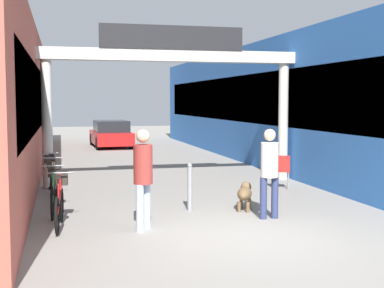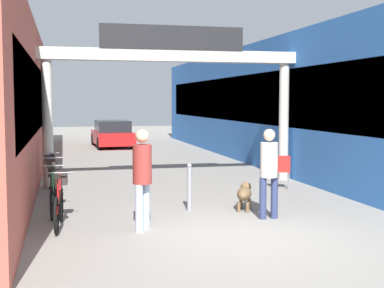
# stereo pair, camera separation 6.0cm
# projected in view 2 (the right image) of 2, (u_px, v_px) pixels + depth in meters

# --- Properties ---
(ground_plane) EXTENTS (80.00, 80.00, 0.00)m
(ground_plane) POSITION_uv_depth(u_px,v_px,m) (243.00, 237.00, 9.09)
(ground_plane) COLOR gray
(storefront_right) EXTENTS (3.00, 26.00, 4.35)m
(storefront_right) POSITION_uv_depth(u_px,v_px,m) (275.00, 104.00, 20.76)
(storefront_right) COLOR blue
(storefront_right) RESTS_ON ground_plane
(arcade_sign_gateway) EXTENTS (7.40, 0.47, 4.35)m
(arcade_sign_gateway) POSITION_uv_depth(u_px,v_px,m) (172.00, 73.00, 14.74)
(arcade_sign_gateway) COLOR beige
(arcade_sign_gateway) RESTS_ON ground_plane
(pedestrian_with_dog) EXTENTS (0.38, 0.34, 1.77)m
(pedestrian_with_dog) POSITION_uv_depth(u_px,v_px,m) (269.00, 167.00, 10.44)
(pedestrian_with_dog) COLOR navy
(pedestrian_with_dog) RESTS_ON ground_plane
(pedestrian_companion) EXTENTS (0.48, 0.48, 1.81)m
(pedestrian_companion) POSITION_uv_depth(u_px,v_px,m) (142.00, 172.00, 9.48)
(pedestrian_companion) COLOR #A5BFE0
(pedestrian_companion) RESTS_ON ground_plane
(dog_on_leash) EXTENTS (0.57, 0.81, 0.57)m
(dog_on_leash) POSITION_uv_depth(u_px,v_px,m) (245.00, 193.00, 11.34)
(dog_on_leash) COLOR brown
(dog_on_leash) RESTS_ON ground_plane
(bicycle_red_nearest) EXTENTS (0.46, 1.69, 0.98)m
(bicycle_red_nearest) POSITION_uv_depth(u_px,v_px,m) (59.00, 203.00, 9.83)
(bicycle_red_nearest) COLOR black
(bicycle_red_nearest) RESTS_ON ground_plane
(bicycle_green_second) EXTENTS (0.46, 1.69, 0.98)m
(bicycle_green_second) POSITION_uv_depth(u_px,v_px,m) (53.00, 193.00, 10.94)
(bicycle_green_second) COLOR black
(bicycle_green_second) RESTS_ON ground_plane
(bicycle_silver_third) EXTENTS (0.46, 1.69, 0.98)m
(bicycle_silver_third) POSITION_uv_depth(u_px,v_px,m) (54.00, 181.00, 12.51)
(bicycle_silver_third) COLOR black
(bicycle_silver_third) RESTS_ON ground_plane
(bicycle_blue_farthest) EXTENTS (0.46, 1.68, 0.98)m
(bicycle_blue_farthest) POSITION_uv_depth(u_px,v_px,m) (52.00, 175.00, 13.64)
(bicycle_blue_farthest) COLOR black
(bicycle_blue_farthest) RESTS_ON ground_plane
(bollard_post_metal) EXTENTS (0.10, 0.10, 1.01)m
(bollard_post_metal) POSITION_uv_depth(u_px,v_px,m) (189.00, 187.00, 11.24)
(bollard_post_metal) COLOR gray
(bollard_post_metal) RESTS_ON ground_plane
(cafe_chair_red_nearer) EXTENTS (0.52, 0.52, 0.89)m
(cafe_chair_red_nearer) POSITION_uv_depth(u_px,v_px,m) (282.00, 168.00, 14.03)
(cafe_chair_red_nearer) COLOR gray
(cafe_chair_red_nearer) RESTS_ON ground_plane
(parked_car_red) EXTENTS (1.93, 4.07, 1.33)m
(parked_car_red) POSITION_uv_depth(u_px,v_px,m) (112.00, 134.00, 26.72)
(parked_car_red) COLOR red
(parked_car_red) RESTS_ON ground_plane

